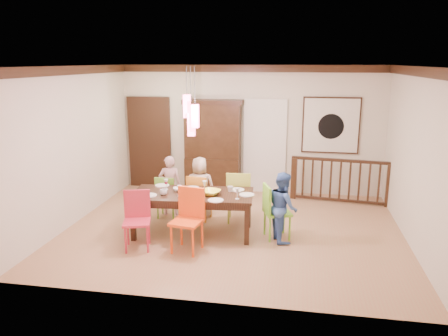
% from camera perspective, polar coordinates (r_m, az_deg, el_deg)
% --- Properties ---
extents(floor, '(6.00, 6.00, 0.00)m').
position_cam_1_polar(floor, '(8.04, 1.19, -7.99)').
color(floor, '#AD7653').
rests_on(floor, ground).
extents(ceiling, '(6.00, 6.00, 0.00)m').
position_cam_1_polar(ceiling, '(7.46, 1.30, 13.16)').
color(ceiling, white).
rests_on(ceiling, wall_back).
extents(wall_back, '(6.00, 0.00, 6.00)m').
position_cam_1_polar(wall_back, '(10.06, 3.41, 5.02)').
color(wall_back, beige).
rests_on(wall_back, floor).
extents(wall_left, '(0.00, 5.00, 5.00)m').
position_cam_1_polar(wall_left, '(8.59, -18.98, 2.76)').
color(wall_left, beige).
rests_on(wall_left, floor).
extents(wall_right, '(0.00, 5.00, 5.00)m').
position_cam_1_polar(wall_right, '(7.76, 23.70, 1.23)').
color(wall_right, beige).
rests_on(wall_right, floor).
extents(crown_molding, '(6.00, 5.00, 0.16)m').
position_cam_1_polar(crown_molding, '(7.46, 1.30, 12.54)').
color(crown_molding, black).
rests_on(crown_molding, wall_back).
extents(panel_door, '(1.04, 0.07, 2.24)m').
position_cam_1_polar(panel_door, '(10.62, -9.65, 3.12)').
color(panel_door, black).
rests_on(panel_door, wall_back).
extents(white_doorway, '(0.97, 0.05, 2.22)m').
position_cam_1_polar(white_doorway, '(10.06, 5.34, 2.67)').
color(white_doorway, silver).
rests_on(white_doorway, wall_back).
extents(painting, '(1.25, 0.06, 1.25)m').
position_cam_1_polar(painting, '(9.96, 13.79, 5.42)').
color(painting, black).
rests_on(painting, wall_back).
extents(pendant_cluster, '(0.27, 0.21, 1.14)m').
position_cam_1_polar(pendant_cluster, '(7.33, -4.31, 6.89)').
color(pendant_cluster, '#E7456C').
rests_on(pendant_cluster, ceiling).
extents(dining_table, '(2.16, 1.12, 0.75)m').
position_cam_1_polar(dining_table, '(7.64, -4.11, -3.89)').
color(dining_table, black).
rests_on(dining_table, floor).
extents(chair_far_left, '(0.38, 0.38, 0.84)m').
position_cam_1_polar(chair_far_left, '(8.57, -7.42, -3.30)').
color(chair_far_left, '#73BE36').
rests_on(chair_far_left, floor).
extents(chair_far_mid, '(0.45, 0.45, 0.89)m').
position_cam_1_polar(chair_far_mid, '(8.37, -3.15, -3.39)').
color(chair_far_mid, orange).
rests_on(chair_far_mid, floor).
extents(chair_far_right, '(0.48, 0.48, 0.99)m').
position_cam_1_polar(chair_far_right, '(8.26, 1.95, -3.22)').
color(chair_far_right, '#9CAA36').
rests_on(chair_far_right, floor).
extents(chair_near_left, '(0.53, 0.53, 0.94)m').
position_cam_1_polar(chair_near_left, '(7.20, -11.34, -6.33)').
color(chair_near_left, '#C12A3D').
rests_on(chair_near_left, floor).
extents(chair_near_mid, '(0.53, 0.53, 1.02)m').
position_cam_1_polar(chair_near_mid, '(6.99, -4.92, -6.37)').
color(chair_near_mid, '#F84F15').
rests_on(chair_near_mid, floor).
extents(chair_end_right, '(0.54, 0.54, 0.95)m').
position_cam_1_polar(chair_end_right, '(7.54, 7.00, -5.19)').
color(chair_end_right, '#75CC2F').
rests_on(chair_end_right, floor).
extents(china_hutch, '(1.35, 0.46, 2.14)m').
position_cam_1_polar(china_hutch, '(10.05, -1.46, 2.86)').
color(china_hutch, black).
rests_on(china_hutch, floor).
extents(balustrade, '(2.11, 0.34, 0.96)m').
position_cam_1_polar(balustrade, '(9.69, 14.93, -1.52)').
color(balustrade, black).
rests_on(balustrade, floor).
extents(person_far_left, '(0.49, 0.37, 1.20)m').
position_cam_1_polar(person_far_left, '(8.65, -7.07, -2.29)').
color(person_far_left, '#D2A0A8').
rests_on(person_far_left, floor).
extents(person_far_mid, '(0.64, 0.48, 1.20)m').
position_cam_1_polar(person_far_mid, '(8.49, -3.16, -2.54)').
color(person_far_mid, '#BDA48F').
rests_on(person_far_mid, floor).
extents(person_end_right, '(0.63, 0.70, 1.19)m').
position_cam_1_polar(person_end_right, '(7.44, 7.70, -5.03)').
color(person_end_right, '#4169B6').
rests_on(person_end_right, floor).
extents(serving_bowl, '(0.41, 0.41, 0.08)m').
position_cam_1_polar(serving_bowl, '(7.50, -1.77, -3.21)').
color(serving_bowl, '#F8F746').
rests_on(serving_bowl, dining_table).
extents(small_bowl, '(0.25, 0.25, 0.06)m').
position_cam_1_polar(small_bowl, '(7.75, -5.97, -2.79)').
color(small_bowl, white).
rests_on(small_bowl, dining_table).
extents(cup_left, '(0.14, 0.14, 0.10)m').
position_cam_1_polar(cup_left, '(7.56, -7.89, -3.13)').
color(cup_left, silver).
rests_on(cup_left, dining_table).
extents(cup_right, '(0.12, 0.12, 0.10)m').
position_cam_1_polar(cup_right, '(7.67, 0.81, -2.76)').
color(cup_right, silver).
rests_on(cup_right, dining_table).
extents(plate_far_left, '(0.26, 0.26, 0.01)m').
position_cam_1_polar(plate_far_left, '(8.11, -8.08, -2.26)').
color(plate_far_left, white).
rests_on(plate_far_left, dining_table).
extents(plate_far_mid, '(0.26, 0.26, 0.01)m').
position_cam_1_polar(plate_far_mid, '(7.89, -4.19, -2.62)').
color(plate_far_mid, white).
rests_on(plate_far_mid, dining_table).
extents(plate_far_right, '(0.26, 0.26, 0.01)m').
position_cam_1_polar(plate_far_right, '(7.76, 1.72, -2.86)').
color(plate_far_right, white).
rests_on(plate_far_right, dining_table).
extents(plate_near_left, '(0.26, 0.26, 0.01)m').
position_cam_1_polar(plate_near_left, '(7.56, -9.75, -3.52)').
color(plate_near_left, white).
rests_on(plate_near_left, dining_table).
extents(plate_near_mid, '(0.26, 0.26, 0.01)m').
position_cam_1_polar(plate_near_mid, '(7.19, -1.09, -4.24)').
color(plate_near_mid, white).
rests_on(plate_near_mid, dining_table).
extents(plate_end_right, '(0.26, 0.26, 0.01)m').
position_cam_1_polar(plate_end_right, '(7.50, 3.01, -3.50)').
color(plate_end_right, white).
rests_on(plate_end_right, dining_table).
extents(wine_glass_a, '(0.08, 0.08, 0.19)m').
position_cam_1_polar(wine_glass_a, '(7.85, -7.57, -2.13)').
color(wine_glass_a, '#590C19').
rests_on(wine_glass_a, dining_table).
extents(wine_glass_b, '(0.08, 0.08, 0.19)m').
position_cam_1_polar(wine_glass_b, '(7.68, -2.55, -2.38)').
color(wine_glass_b, silver).
rests_on(wine_glass_b, dining_table).
extents(wine_glass_c, '(0.08, 0.08, 0.19)m').
position_cam_1_polar(wine_glass_c, '(7.44, -5.85, -2.98)').
color(wine_glass_c, '#590C19').
rests_on(wine_glass_c, dining_table).
extents(wine_glass_d, '(0.08, 0.08, 0.19)m').
position_cam_1_polar(wine_glass_d, '(7.25, 1.74, -3.36)').
color(wine_glass_d, silver).
rests_on(wine_glass_d, dining_table).
extents(napkin, '(0.18, 0.14, 0.01)m').
position_cam_1_polar(napkin, '(7.25, -4.90, -4.14)').
color(napkin, '#D83359').
rests_on(napkin, dining_table).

